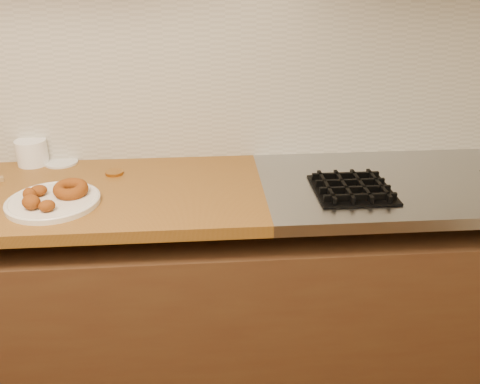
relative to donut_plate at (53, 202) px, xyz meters
name	(u,v)px	position (x,y,z in m)	size (l,w,h in m)	color
wall_back	(116,40)	(0.19, 0.42, 0.44)	(4.00, 0.02, 2.70)	#C2B592
base_cabinet	(130,310)	(0.19, 0.11, -0.52)	(3.60, 0.60, 0.77)	#4E321C
stovetop	(440,183)	(1.34, 0.11, -0.03)	(1.30, 0.62, 0.04)	#9EA0A5
backsplash	(120,82)	(0.19, 0.40, 0.29)	(3.60, 0.02, 0.60)	#BAB7A7
burner_grates	(445,185)	(1.31, 0.03, 0.00)	(0.91, 0.26, 0.03)	black
donut_plate	(53,202)	(0.00, 0.00, 0.00)	(0.29, 0.29, 0.02)	white
ring_donut	(70,189)	(0.05, 0.03, 0.03)	(0.11, 0.11, 0.04)	brown
fried_dough_chunks	(36,198)	(-0.04, -0.03, 0.03)	(0.14, 0.18, 0.05)	brown
plastic_tub	(32,152)	(-0.16, 0.37, 0.04)	(0.12, 0.12, 0.10)	white
tub_lid	(61,162)	(-0.06, 0.36, 0.00)	(0.12, 0.12, 0.01)	silver
brass_jar_lid	(114,173)	(0.16, 0.24, 0.00)	(0.07, 0.07, 0.01)	#AE712A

